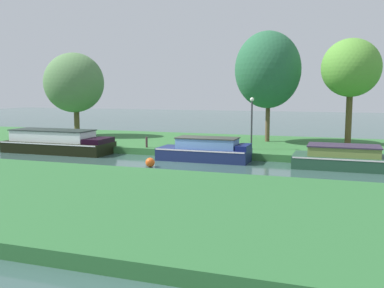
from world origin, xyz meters
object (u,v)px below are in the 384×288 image
(willow_tree_centre, at_px, (268,70))
(channel_buoy, at_px, (150,162))
(willow_tree_left, at_px, (74,83))
(willow_tree_right, at_px, (351,68))
(mooring_post_near, at_px, (189,143))
(forest_barge, at_px, (346,158))
(lamp_post, at_px, (252,117))
(mooring_post_far, at_px, (147,142))
(black_narrowboat, at_px, (58,143))
(navy_cruiser, at_px, (206,151))

(willow_tree_centre, bearing_deg, channel_buoy, -115.08)
(willow_tree_left, distance_m, willow_tree_right, 19.88)
(mooring_post_near, height_order, channel_buoy, mooring_post_near)
(forest_barge, relative_size, lamp_post, 1.70)
(willow_tree_right, bearing_deg, mooring_post_far, -156.23)
(lamp_post, distance_m, channel_buoy, 7.19)
(black_narrowboat, distance_m, willow_tree_left, 7.35)
(forest_barge, distance_m, channel_buoy, 9.88)
(navy_cruiser, xyz_separation_m, willow_tree_left, (-12.32, 5.74, 3.89))
(navy_cruiser, height_order, willow_tree_left, willow_tree_left)
(willow_tree_right, distance_m, mooring_post_near, 11.29)
(black_narrowboat, bearing_deg, willow_tree_right, 20.46)
(lamp_post, relative_size, channel_buoy, 6.44)
(black_narrowboat, bearing_deg, willow_tree_centre, 28.36)
(mooring_post_far, xyz_separation_m, channel_buoy, (2.12, -4.16, -0.49))
(black_narrowboat, relative_size, willow_tree_left, 1.10)
(navy_cruiser, height_order, mooring_post_far, navy_cruiser)
(mooring_post_far, bearing_deg, mooring_post_near, 0.00)
(forest_barge, bearing_deg, black_narrowboat, 180.00)
(forest_barge, bearing_deg, channel_buoy, -163.06)
(black_narrowboat, bearing_deg, willow_tree_left, 114.07)
(black_narrowboat, height_order, willow_tree_centre, willow_tree_centre)
(willow_tree_left, height_order, mooring_post_near, willow_tree_left)
(black_narrowboat, distance_m, mooring_post_far, 5.69)
(navy_cruiser, xyz_separation_m, mooring_post_far, (-4.20, 1.28, 0.16))
(mooring_post_near, xyz_separation_m, channel_buoy, (-0.62, -4.16, -0.57))
(willow_tree_centre, relative_size, lamp_post, 2.41)
(willow_tree_right, xyz_separation_m, mooring_post_far, (-11.74, -5.17, -4.54))
(black_narrowboat, height_order, lamp_post, lamp_post)
(mooring_post_near, bearing_deg, mooring_post_far, 180.00)
(willow_tree_centre, bearing_deg, mooring_post_far, -141.23)
(forest_barge, height_order, willow_tree_right, willow_tree_right)
(willow_tree_right, bearing_deg, willow_tree_left, -177.95)
(forest_barge, height_order, lamp_post, lamp_post)
(lamp_post, distance_m, mooring_post_near, 4.05)
(willow_tree_right, relative_size, mooring_post_near, 8.22)
(forest_barge, xyz_separation_m, mooring_post_far, (-11.57, 1.28, 0.23))
(channel_buoy, bearing_deg, willow_tree_left, 139.90)
(willow_tree_right, xyz_separation_m, lamp_post, (-5.49, -3.81, -2.94))
(black_narrowboat, height_order, navy_cruiser, black_narrowboat)
(lamp_post, height_order, mooring_post_far, lamp_post)
(lamp_post, xyz_separation_m, mooring_post_near, (-3.50, -1.36, -1.52))
(willow_tree_left, height_order, channel_buoy, willow_tree_left)
(black_narrowboat, height_order, willow_tree_right, willow_tree_right)
(willow_tree_centre, xyz_separation_m, mooring_post_far, (-6.51, -5.23, -4.52))
(willow_tree_centre, height_order, lamp_post, willow_tree_centre)
(forest_barge, relative_size, mooring_post_near, 6.39)
(willow_tree_centre, height_order, willow_tree_right, willow_tree_centre)
(black_narrowboat, relative_size, channel_buoy, 14.55)
(willow_tree_centre, bearing_deg, black_narrowboat, -151.64)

